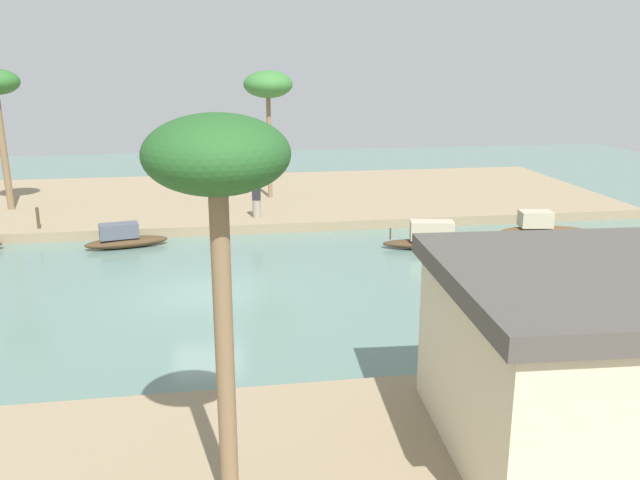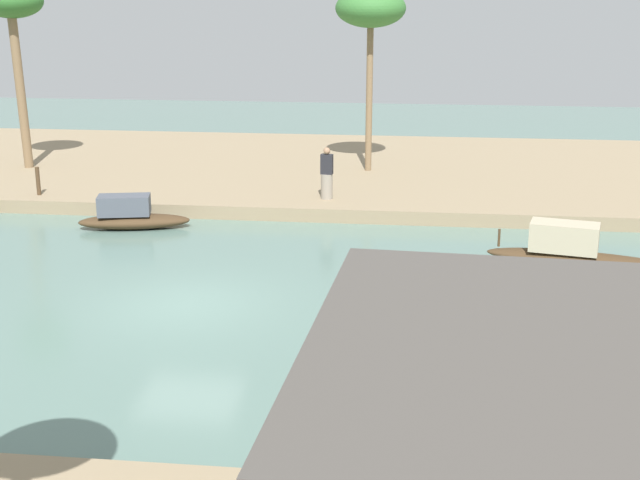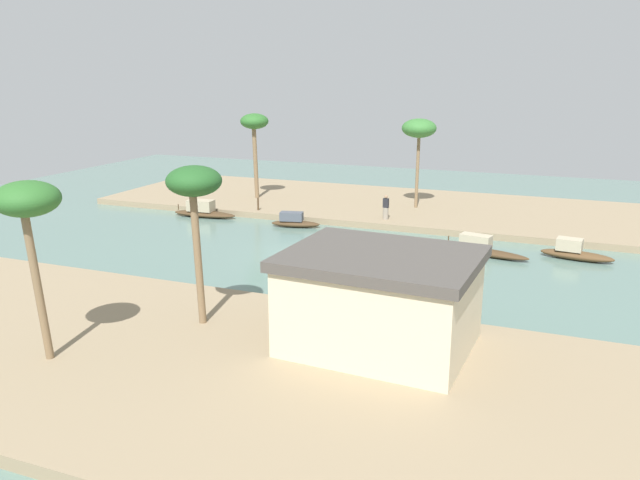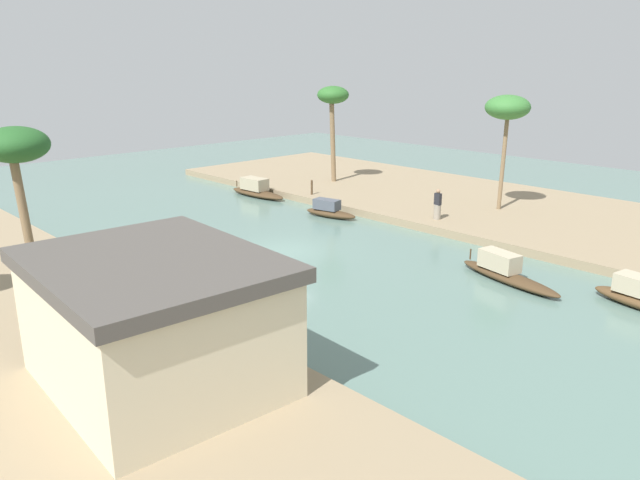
# 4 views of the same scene
# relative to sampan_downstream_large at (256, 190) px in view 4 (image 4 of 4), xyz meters

# --- Properties ---
(river_water) EXTENTS (74.14, 74.14, 0.00)m
(river_water) POSITION_rel_sampan_downstream_large_xyz_m (-11.20, 6.93, -0.47)
(river_water) COLOR slate
(river_water) RESTS_ON ground
(riverbank_left) EXTENTS (44.05, 14.32, 0.45)m
(riverbank_left) POSITION_rel_sampan_downstream_large_xyz_m (-11.20, -8.12, -0.24)
(riverbank_left) COLOR #937F60
(riverbank_left) RESTS_ON ground
(sampan_downstream_large) EXTENTS (5.11, 1.56, 1.29)m
(sampan_downstream_large) POSITION_rel_sampan_downstream_large_xyz_m (0.00, 0.00, 0.00)
(sampan_downstream_large) COLOR #47331E
(sampan_downstream_large) RESTS_ON river_water
(sampan_near_left_bank) EXTENTS (5.39, 2.11, 1.22)m
(sampan_near_left_bank) POSITION_rel_sampan_downstream_large_xyz_m (-21.04, 2.84, -0.04)
(sampan_near_left_bank) COLOR #47331E
(sampan_near_left_bank) RESTS_ON river_water
(sampan_with_red_awning) EXTENTS (3.60, 1.66, 1.07)m
(sampan_with_red_awning) POSITION_rel_sampan_downstream_large_xyz_m (-7.71, 0.41, -0.06)
(sampan_with_red_awning) COLOR #47331E
(sampan_with_red_awning) RESTS_ON river_water
(person_on_near_bank) EXTENTS (0.45, 0.45, 1.75)m
(person_on_near_bank) POSITION_rel_sampan_downstream_large_xyz_m (-13.61, -2.42, 0.70)
(person_on_near_bank) COLOR gray
(person_on_near_bank) RESTS_ON riverbank_left
(mooring_post) EXTENTS (0.14, 0.14, 0.97)m
(mooring_post) POSITION_rel_sampan_downstream_large_xyz_m (-3.74, -1.82, 0.47)
(mooring_post) COLOR #4C3823
(mooring_post) RESTS_ON riverbank_left
(palm_tree_left_near) EXTENTS (2.62, 2.62, 6.81)m
(palm_tree_left_near) POSITION_rel_sampan_downstream_large_xyz_m (-14.69, -7.31, 5.97)
(palm_tree_left_near) COLOR #7F6647
(palm_tree_left_near) RESTS_ON riverbank_left
(palm_tree_left_far) EXTENTS (2.29, 2.29, 6.96)m
(palm_tree_left_far) POSITION_rel_sampan_downstream_large_xyz_m (-1.38, -6.14, 5.99)
(palm_tree_left_far) COLOR #7F6647
(palm_tree_left_far) RESTS_ON riverbank_left
(palm_tree_right_short) EXTENTS (2.21, 2.21, 6.64)m
(palm_tree_right_short) POSITION_rel_sampan_downstream_large_xyz_m (-11.66, 19.04, 5.76)
(palm_tree_right_short) COLOR #7F6647
(palm_tree_right_short) RESTS_ON riverbank_right
(riverside_building) EXTENTS (7.37, 6.09, 3.70)m
(riverside_building) POSITION_rel_sampan_downstream_large_xyz_m (-19.21, 18.42, 1.86)
(riverside_building) COLOR beige
(riverside_building) RESTS_ON riverbank_right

